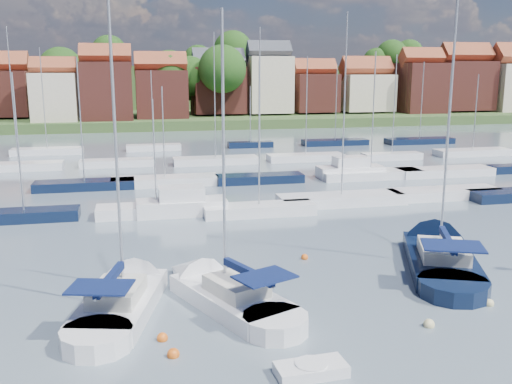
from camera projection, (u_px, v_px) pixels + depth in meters
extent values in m
plane|color=#4E5E6B|center=(214.00, 169.00, 65.18)|extent=(260.00, 260.00, 0.00)
cube|color=silver|center=(121.00, 307.00, 26.87)|extent=(4.72, 7.72, 1.20)
cone|color=silver|center=(144.00, 273.00, 31.27)|extent=(3.78, 4.14, 3.00)
cylinder|color=silver|center=(97.00, 343.00, 23.36)|extent=(3.66, 3.66, 1.20)
cube|color=beige|center=(117.00, 292.00, 26.18)|extent=(2.79, 3.43, 0.70)
cylinder|color=#B2B2B7|center=(116.00, 153.00, 25.83)|extent=(0.14, 0.14, 13.33)
cylinder|color=#B2B2B7|center=(110.00, 282.00, 25.03)|extent=(1.10, 3.90, 0.10)
cube|color=#0D1842|center=(110.00, 279.00, 25.00)|extent=(1.25, 3.75, 0.35)
cube|color=#0D1842|center=(100.00, 287.00, 23.70)|extent=(2.92, 2.38, 0.08)
cube|color=silver|center=(231.00, 301.00, 27.49)|extent=(5.51, 7.61, 1.20)
cone|color=silver|center=(186.00, 275.00, 30.97)|extent=(4.06, 4.31, 2.93)
cylinder|color=silver|center=(275.00, 328.00, 24.70)|extent=(3.86, 3.86, 1.20)
cube|color=beige|center=(236.00, 286.00, 26.90)|extent=(3.05, 3.51, 0.70)
cylinder|color=#B2B2B7|center=(224.00, 154.00, 26.38)|extent=(0.14, 0.14, 13.02)
cylinder|color=#B2B2B7|center=(248.00, 275.00, 25.95)|extent=(1.66, 3.62, 0.10)
cube|color=#0D1842|center=(248.00, 272.00, 25.92)|extent=(1.77, 3.52, 0.35)
cube|color=#0D1842|center=(265.00, 277.00, 24.88)|extent=(2.99, 2.61, 0.08)
cube|color=black|center=(441.00, 263.00, 32.91)|extent=(6.52, 9.32, 1.20)
cone|color=black|center=(429.00, 237.00, 38.09)|extent=(4.88, 5.21, 3.58)
cylinder|color=black|center=(453.00, 291.00, 28.76)|extent=(4.66, 4.66, 1.20)
cube|color=beige|center=(443.00, 251.00, 32.13)|extent=(3.66, 4.26, 0.70)
cylinder|color=#B2B2B7|center=(450.00, 110.00, 31.64)|extent=(0.14, 0.14, 16.30)
cylinder|color=#B2B2B7|center=(448.00, 242.00, 30.80)|extent=(1.87, 4.48, 0.10)
cube|color=#0D1842|center=(448.00, 240.00, 30.77)|extent=(1.96, 4.33, 0.35)
cube|color=#0D1842|center=(453.00, 246.00, 29.24)|extent=(3.63, 3.13, 0.08)
cube|color=silver|center=(311.00, 370.00, 21.31)|extent=(2.75, 1.41, 0.53)
cylinder|color=silver|center=(311.00, 367.00, 21.28)|extent=(1.24, 1.24, 0.34)
sphere|color=#D85914|center=(173.00, 357.00, 22.72)|extent=(0.51, 0.51, 0.51)
sphere|color=#D85914|center=(162.00, 340.00, 24.09)|extent=(0.47, 0.47, 0.47)
sphere|color=beige|center=(429.00, 327.00, 25.38)|extent=(0.50, 0.50, 0.50)
sphere|color=#D85914|center=(305.00, 259.00, 34.42)|extent=(0.43, 0.43, 0.43)
sphere|color=beige|center=(489.00, 305.00, 27.65)|extent=(0.45, 0.45, 0.45)
cube|color=black|center=(24.00, 216.00, 42.99)|extent=(8.01, 2.24, 1.00)
cylinder|color=#B2B2B7|center=(18.00, 143.00, 41.81)|extent=(0.12, 0.12, 10.16)
cube|color=silver|center=(157.00, 211.00, 44.69)|extent=(9.22, 2.58, 1.00)
cylinder|color=#B2B2B7|center=(154.00, 153.00, 43.72)|extent=(0.12, 0.12, 8.18)
cube|color=silver|center=(259.00, 210.00, 44.79)|extent=(8.78, 2.46, 1.00)
cylinder|color=#B2B2B7|center=(259.00, 134.00, 43.52)|extent=(0.12, 0.12, 11.06)
cube|color=silver|center=(341.00, 200.00, 48.32)|extent=(10.79, 3.02, 1.00)
cylinder|color=#B2B2B7|center=(344.00, 106.00, 46.64)|extent=(0.12, 0.12, 14.87)
cube|color=silver|center=(444.00, 194.00, 50.66)|extent=(10.13, 2.84, 1.00)
cylinder|color=#B2B2B7|center=(448.00, 135.00, 49.55)|extent=(0.12, 0.12, 9.59)
cube|color=silver|center=(182.00, 208.00, 44.87)|extent=(7.00, 2.60, 1.40)
cube|color=silver|center=(181.00, 195.00, 44.63)|extent=(3.50, 2.20, 1.30)
cube|color=black|center=(85.00, 186.00, 54.33)|extent=(9.30, 2.60, 1.00)
cylinder|color=#B2B2B7|center=(80.00, 120.00, 53.01)|extent=(0.12, 0.12, 11.48)
cube|color=silver|center=(165.00, 182.00, 56.25)|extent=(10.40, 2.91, 1.00)
cylinder|color=#B2B2B7|center=(163.00, 132.00, 55.22)|extent=(0.12, 0.12, 8.77)
cube|color=black|center=(260.00, 179.00, 57.49)|extent=(8.80, 2.46, 1.00)
cylinder|color=#B2B2B7|center=(260.00, 103.00, 55.87)|extent=(0.12, 0.12, 14.33)
cube|color=silver|center=(371.00, 175.00, 59.82)|extent=(10.73, 3.00, 1.00)
cylinder|color=#B2B2B7|center=(373.00, 112.00, 58.43)|extent=(0.12, 0.12, 12.14)
cube|color=silver|center=(444.00, 172.00, 61.37)|extent=(10.48, 2.93, 1.00)
cylinder|color=#B2B2B7|center=(448.00, 120.00, 60.18)|extent=(0.12, 0.12, 10.28)
cube|color=silver|center=(350.00, 173.00, 60.19)|extent=(7.00, 2.60, 1.40)
cube|color=silver|center=(351.00, 163.00, 59.96)|extent=(3.50, 2.20, 1.30)
cube|color=silver|center=(19.00, 167.00, 64.67)|extent=(9.71, 2.72, 1.00)
cylinder|color=#B2B2B7|center=(12.00, 96.00, 62.99)|extent=(0.12, 0.12, 14.88)
cube|color=silver|center=(117.00, 163.00, 67.19)|extent=(8.49, 2.38, 1.00)
cylinder|color=#B2B2B7|center=(114.00, 111.00, 65.89)|extent=(0.12, 0.12, 11.31)
cube|color=silver|center=(216.00, 161.00, 68.88)|extent=(10.16, 2.85, 1.00)
cylinder|color=#B2B2B7|center=(215.00, 96.00, 67.23)|extent=(0.12, 0.12, 14.59)
cube|color=silver|center=(306.00, 158.00, 71.33)|extent=(9.53, 2.67, 1.00)
cylinder|color=#B2B2B7|center=(307.00, 106.00, 69.97)|extent=(0.12, 0.12, 11.91)
cube|color=silver|center=(392.00, 157.00, 72.25)|extent=(7.62, 2.13, 1.00)
cylinder|color=#B2B2B7|center=(394.00, 105.00, 70.87)|extent=(0.12, 0.12, 12.13)
cube|color=silver|center=(472.00, 153.00, 75.77)|extent=(10.17, 2.85, 1.00)
cylinder|color=#B2B2B7|center=(476.00, 112.00, 74.64)|extent=(0.12, 0.12, 9.73)
cube|color=silver|center=(47.00, 152.00, 76.76)|extent=(9.24, 2.59, 1.00)
cylinder|color=#B2B2B7|center=(43.00, 99.00, 75.27)|extent=(0.12, 0.12, 13.17)
cube|color=silver|center=(154.00, 148.00, 80.39)|extent=(7.57, 2.12, 1.00)
cylinder|color=#B2B2B7|center=(152.00, 108.00, 79.20)|extent=(0.12, 0.12, 10.24)
cube|color=black|center=(250.00, 145.00, 83.42)|extent=(6.58, 1.84, 1.00)
cylinder|color=#B2B2B7|center=(250.00, 114.00, 82.47)|extent=(0.12, 0.12, 8.01)
cube|color=black|center=(335.00, 143.00, 86.04)|extent=(9.92, 2.78, 1.00)
cylinder|color=#B2B2B7|center=(336.00, 103.00, 84.78)|extent=(0.12, 0.12, 10.92)
cube|color=black|center=(419.00, 141.00, 87.79)|extent=(10.55, 2.95, 1.00)
cylinder|color=#B2B2B7|center=(422.00, 100.00, 86.47)|extent=(0.12, 0.12, 11.51)
cube|color=#384A25|center=(170.00, 115.00, 138.70)|extent=(200.00, 70.00, 3.00)
cube|color=#384A25|center=(163.00, 92.00, 161.60)|extent=(200.00, 60.00, 14.00)
cube|color=brown|center=(3.00, 93.00, 112.11)|extent=(10.37, 9.97, 8.73)
cube|color=brown|center=(0.00, 64.00, 110.92)|extent=(10.57, 5.13, 5.13)
cube|color=beige|center=(55.00, 97.00, 106.05)|extent=(8.09, 8.80, 8.96)
cube|color=brown|center=(53.00, 67.00, 104.90)|extent=(8.25, 4.00, 4.00)
cube|color=brown|center=(107.00, 91.00, 108.66)|extent=(9.36, 10.17, 10.97)
cube|color=brown|center=(105.00, 56.00, 107.27)|extent=(9.54, 4.63, 4.63)
cube|color=brown|center=(162.00, 95.00, 112.58)|extent=(9.90, 8.56, 9.42)
cube|color=brown|center=(160.00, 64.00, 111.33)|extent=(10.10, 4.90, 4.90)
cube|color=brown|center=(219.00, 90.00, 119.72)|extent=(10.59, 8.93, 9.49)
cube|color=#383A42|center=(218.00, 61.00, 118.44)|extent=(10.80, 5.24, 5.24)
cube|color=beige|center=(269.00, 85.00, 120.86)|extent=(9.01, 8.61, 11.65)
cube|color=#383A42|center=(269.00, 51.00, 119.40)|extent=(9.19, 4.46, 4.46)
cube|color=brown|center=(314.00, 93.00, 124.54)|extent=(9.10, 9.34, 8.00)
cube|color=brown|center=(314.00, 69.00, 123.46)|extent=(9.28, 4.50, 4.50)
cube|color=beige|center=(365.00, 93.00, 126.58)|extent=(10.86, 9.59, 7.88)
cube|color=brown|center=(366.00, 68.00, 125.47)|extent=(11.07, 5.37, 5.37)
cube|color=brown|center=(420.00, 88.00, 126.25)|extent=(9.18, 9.96, 10.97)
cube|color=brown|center=(422.00, 58.00, 124.86)|extent=(9.36, 4.54, 4.54)
cube|color=brown|center=(463.00, 86.00, 129.73)|extent=(11.39, 9.67, 10.76)
cube|color=brown|center=(466.00, 55.00, 128.30)|extent=(11.62, 5.64, 5.64)
cylinder|color=#382619|center=(390.00, 80.00, 147.21)|extent=(0.50, 0.50, 4.47)
sphere|color=#274916|center=(392.00, 56.00, 145.93)|extent=(8.18, 8.18, 8.18)
cylinder|color=#382619|center=(192.00, 106.00, 118.53)|extent=(0.50, 0.50, 4.46)
sphere|color=#274916|center=(192.00, 76.00, 117.26)|extent=(8.15, 8.15, 8.15)
cylinder|color=#382619|center=(233.00, 81.00, 136.91)|extent=(0.50, 0.50, 5.15)
sphere|color=#274916|center=(233.00, 51.00, 135.43)|extent=(9.41, 9.41, 9.41)
cylinder|color=#382619|center=(110.00, 80.00, 133.50)|extent=(0.50, 0.50, 4.56)
sphere|color=#274916|center=(109.00, 53.00, 132.19)|extent=(8.34, 8.34, 8.34)
cylinder|color=#382619|center=(63.00, 103.00, 121.88)|extent=(0.50, 0.50, 5.15)
sphere|color=#274916|center=(61.00, 70.00, 120.40)|extent=(9.42, 9.42, 9.42)
cylinder|color=#382619|center=(234.00, 104.00, 129.11)|extent=(0.50, 0.50, 3.77)
sphere|color=#274916|center=(234.00, 81.00, 128.03)|extent=(6.89, 6.89, 6.89)
cylinder|color=#382619|center=(223.00, 105.00, 114.83)|extent=(0.50, 0.50, 5.21)
sphere|color=#274916|center=(222.00, 69.00, 113.34)|extent=(9.53, 9.53, 9.53)
cylinder|color=#382619|center=(435.00, 104.00, 136.14)|extent=(0.50, 0.50, 2.97)
sphere|color=#274916|center=(436.00, 87.00, 135.29)|extent=(5.44, 5.44, 5.44)
cylinder|color=#382619|center=(171.00, 106.00, 115.46)|extent=(0.50, 0.50, 4.84)
sphere|color=#274916|center=(170.00, 72.00, 114.08)|extent=(8.85, 8.85, 8.85)
cylinder|color=#382619|center=(375.00, 81.00, 146.64)|extent=(0.50, 0.50, 3.72)
sphere|color=#274916|center=(376.00, 61.00, 145.57)|extent=(6.80, 6.80, 6.80)
cylinder|color=#382619|center=(420.00, 104.00, 127.24)|extent=(0.50, 0.50, 4.05)
sphere|color=#274916|center=(421.00, 79.00, 126.09)|extent=(7.40, 7.40, 7.40)
cylinder|color=#382619|center=(199.00, 84.00, 134.96)|extent=(0.50, 0.50, 3.93)
sphere|color=#274916|center=(198.00, 60.00, 133.83)|extent=(7.19, 7.19, 7.19)
cylinder|color=#382619|center=(311.00, 104.00, 128.24)|extent=(0.50, 0.50, 3.82)
sphere|color=#274916|center=(312.00, 81.00, 127.14)|extent=(6.99, 6.99, 6.99)
cylinder|color=#382619|center=(87.00, 110.00, 111.66)|extent=(0.50, 0.50, 3.48)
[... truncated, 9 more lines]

